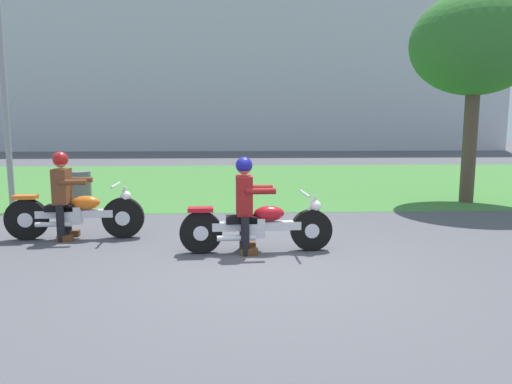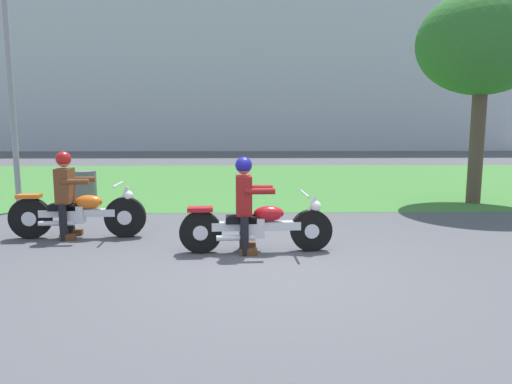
# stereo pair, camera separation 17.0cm
# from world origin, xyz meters

# --- Properties ---
(ground) EXTENTS (120.00, 120.00, 0.00)m
(ground) POSITION_xyz_m (0.00, 0.00, 0.00)
(ground) COLOR #4C4C51
(grass_verge) EXTENTS (60.00, 12.00, 0.01)m
(grass_verge) POSITION_xyz_m (0.00, 9.86, 0.00)
(grass_verge) COLOR #3D7533
(grass_verge) RESTS_ON ground
(stadium_facade) EXTENTS (48.25, 8.00, 16.10)m
(stadium_facade) POSITION_xyz_m (-3.52, 32.83, 8.05)
(stadium_facade) COLOR silver
(stadium_facade) RESTS_ON ground
(motorcycle_lead) EXTENTS (2.21, 0.66, 0.86)m
(motorcycle_lead) POSITION_xyz_m (-0.08, 0.83, 0.38)
(motorcycle_lead) COLOR black
(motorcycle_lead) RESTS_ON ground
(rider_lead) EXTENTS (0.56, 0.48, 1.38)m
(rider_lead) POSITION_xyz_m (-0.25, 0.83, 0.81)
(rider_lead) COLOR black
(rider_lead) RESTS_ON ground
(motorcycle_follow) EXTENTS (2.18, 0.66, 0.89)m
(motorcycle_follow) POSITION_xyz_m (-2.97, 1.76, 0.40)
(motorcycle_follow) COLOR black
(motorcycle_follow) RESTS_ON ground
(rider_follow) EXTENTS (0.56, 0.48, 1.41)m
(rider_follow) POSITION_xyz_m (-3.14, 1.76, 0.83)
(rider_follow) COLOR black
(rider_follow) RESTS_ON ground
(tree_roadside) EXTENTS (2.98, 2.98, 4.92)m
(tree_roadside) POSITION_xyz_m (5.21, 5.06, 3.69)
(tree_roadside) COLOR brown
(tree_roadside) RESTS_ON ground
(streetlight_pole) EXTENTS (0.96, 0.20, 5.28)m
(streetlight_pole) POSITION_xyz_m (-4.99, 4.21, 3.34)
(streetlight_pole) COLOR gray
(streetlight_pole) RESTS_ON ground
(trash_can) EXTENTS (0.49, 0.49, 0.83)m
(trash_can) POSITION_xyz_m (-3.80, 4.55, 0.42)
(trash_can) COLOR #595E5B
(trash_can) RESTS_ON ground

